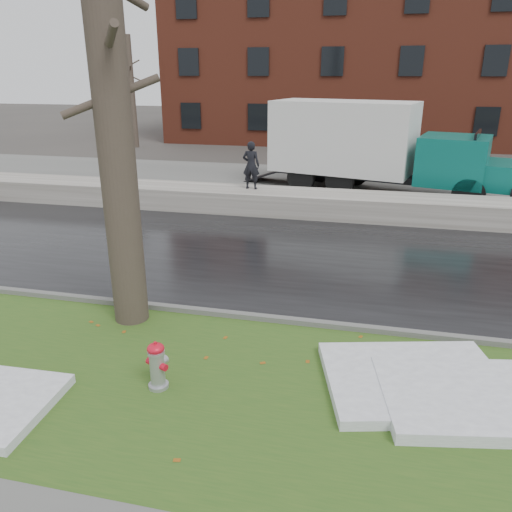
% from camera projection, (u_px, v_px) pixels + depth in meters
% --- Properties ---
extents(ground, '(120.00, 120.00, 0.00)m').
position_uv_depth(ground, '(214.00, 344.00, 8.64)').
color(ground, '#47423D').
rests_on(ground, ground).
extents(verge, '(60.00, 4.50, 0.04)m').
position_uv_depth(verge, '(189.00, 385.00, 7.49)').
color(verge, '#2C521B').
rests_on(verge, ground).
extents(road, '(60.00, 7.00, 0.03)m').
position_uv_depth(road, '(267.00, 256.00, 12.75)').
color(road, black).
rests_on(road, ground).
extents(parking_lot, '(60.00, 9.00, 0.03)m').
position_uv_depth(parking_lot, '(309.00, 186.00, 20.51)').
color(parking_lot, slate).
rests_on(parking_lot, ground).
extents(curb, '(60.00, 0.15, 0.14)m').
position_uv_depth(curb, '(229.00, 315.00, 9.53)').
color(curb, slate).
rests_on(curb, ground).
extents(snowbank, '(60.00, 1.60, 0.75)m').
position_uv_depth(snowbank, '(293.00, 203.00, 16.46)').
color(snowbank, '#BCB5AC').
rests_on(snowbank, ground).
extents(brick_building, '(26.00, 12.00, 10.00)m').
position_uv_depth(brick_building, '(372.00, 63.00, 33.90)').
color(brick_building, maroon).
rests_on(brick_building, ground).
extents(bg_tree_left, '(1.40, 1.62, 6.50)m').
position_uv_depth(bg_tree_left, '(132.00, 91.00, 30.11)').
color(bg_tree_left, brown).
rests_on(bg_tree_left, ground).
extents(bg_tree_center, '(1.40, 1.62, 6.50)m').
position_uv_depth(bg_tree_center, '(244.00, 90.00, 32.51)').
color(bg_tree_center, brown).
rests_on(bg_tree_center, ground).
extents(fire_hydrant, '(0.38, 0.36, 0.76)m').
position_uv_depth(fire_hydrant, '(157.00, 363.00, 7.26)').
color(fire_hydrant, '#A6A8AE').
rests_on(fire_hydrant, verge).
extents(tree, '(1.45, 1.63, 7.82)m').
position_uv_depth(tree, '(112.00, 102.00, 8.11)').
color(tree, brown).
rests_on(tree, verge).
extents(box_truck, '(10.31, 4.40, 3.41)m').
position_uv_depth(box_truck, '(370.00, 146.00, 18.92)').
color(box_truck, black).
rests_on(box_truck, ground).
extents(worker, '(0.58, 0.38, 1.57)m').
position_uv_depth(worker, '(251.00, 165.00, 16.47)').
color(worker, black).
rests_on(worker, snowbank).
extents(snow_patch_near, '(3.01, 2.57, 0.16)m').
position_uv_depth(snow_patch_near, '(415.00, 381.00, 7.41)').
color(snow_patch_near, white).
rests_on(snow_patch_near, verge).
extents(snow_patch_side, '(3.08, 2.27, 0.18)m').
position_uv_depth(snow_patch_side, '(482.00, 399.00, 6.99)').
color(snow_patch_side, white).
rests_on(snow_patch_side, verge).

